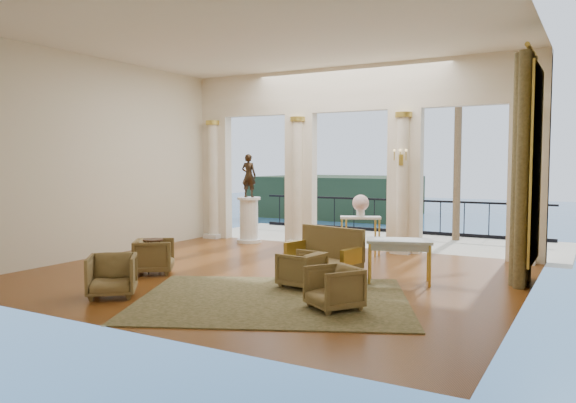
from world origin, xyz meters
The scene contains 23 objects.
floor centered at (0.00, 0.00, 0.00)m, with size 9.00×9.00×0.00m, color #482B09.
room_walls centered at (0.00, -1.12, 2.88)m, with size 9.00×9.00×9.00m.
arcade centered at (0.00, 3.82, 2.58)m, with size 9.00×0.56×4.50m.
terrace centered at (0.00, 5.80, -0.05)m, with size 10.00×3.60×0.10m, color #BCB49D.
balustrade centered at (0.00, 7.40, 0.41)m, with size 9.00×0.06×1.03m.
palm_tree centered at (2.00, 6.60, 4.09)m, with size 2.00×2.00×4.50m.
headland centered at (-30.00, 70.00, -3.00)m, with size 22.00×18.00×6.00m, color black.
sea centered at (0.00, 60.00, -6.00)m, with size 160.00×160.00×0.00m, color navy.
curtain centered at (4.28, 1.50, 2.02)m, with size 0.33×1.40×4.09m.
window_frame centered at (4.47, 1.50, 2.10)m, with size 0.04×1.60×3.40m, color gold.
wall_sconce centered at (1.40, 3.51, 2.23)m, with size 0.30×0.11×0.33m.
rug centered at (1.05, -1.69, 0.01)m, with size 4.17×3.24×0.02m, color #33381B.
armchair_a centered at (-1.31, -2.76, 0.37)m, with size 0.73×0.68×0.75m, color #4B391D.
armchair_b centered at (2.12, -1.75, 0.35)m, with size 0.68×0.64×0.70m, color #4B391D.
armchair_c centered at (1.03, -0.69, 0.34)m, with size 0.66×0.62×0.68m, color #4B391D.
armchair_d centered at (-2.03, -1.00, 0.37)m, with size 0.71×0.67×0.73m, color #4B391D.
settee centered at (1.10, 0.14, 0.47)m, with size 1.55×0.95×0.95m.
game_table centered at (2.37, 0.48, 0.70)m, with size 1.27×0.95×0.78m.
pedestal centered at (-2.74, 3.42, 0.59)m, with size 0.66×0.66×1.22m.
statue centered at (-2.74, 3.42, 1.79)m, with size 0.42×0.28×1.15m, color black.
console_table centered at (0.60, 3.05, 0.74)m, with size 1.00×0.71×0.89m.
urn centered at (0.60, 3.05, 1.18)m, with size 0.38×0.38×0.51m.
side_table centered at (-2.11, -0.95, 0.56)m, with size 0.40×0.40×0.65m.
Camera 1 is at (5.48, -9.10, 2.15)m, focal length 35.00 mm.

